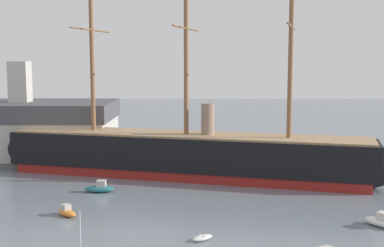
{
  "coord_description": "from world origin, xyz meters",
  "views": [
    {
      "loc": [
        -1.68,
        -28.37,
        17.01
      ],
      "look_at": [
        -2.33,
        31.99,
        9.56
      ],
      "focal_mm": 47.49,
      "sensor_mm": 36.0,
      "label": 1
    }
  ],
  "objects_px": {
    "tall_ship": "(186,154)",
    "motorboat_mid_right": "(382,222)",
    "dinghy_distant_centre": "(208,151)",
    "motorboat_alongside_bow": "(100,188)",
    "motorboat_alongside_stern": "(368,184)",
    "sailboat_far_left": "(31,163)",
    "motorboat_mid_left": "(67,212)",
    "dockside_warehouse_left": "(7,130)",
    "dinghy_near_centre": "(202,238)"
  },
  "relations": [
    {
      "from": "tall_ship",
      "to": "motorboat_mid_right",
      "type": "xyz_separation_m",
      "value": [
        20.66,
        -22.65,
        -2.84
      ]
    },
    {
      "from": "tall_ship",
      "to": "dinghy_distant_centre",
      "type": "relative_size",
      "value": 21.84
    },
    {
      "from": "tall_ship",
      "to": "motorboat_alongside_bow",
      "type": "distance_m",
      "value": 14.64
    },
    {
      "from": "motorboat_alongside_stern",
      "to": "sailboat_far_left",
      "type": "distance_m",
      "value": 52.22
    },
    {
      "from": "tall_ship",
      "to": "motorboat_mid_right",
      "type": "height_order",
      "value": "tall_ship"
    },
    {
      "from": "sailboat_far_left",
      "to": "motorboat_mid_left",
      "type": "bearing_deg",
      "value": -64.62
    },
    {
      "from": "motorboat_mid_left",
      "to": "motorboat_alongside_stern",
      "type": "distance_m",
      "value": 39.85
    },
    {
      "from": "dockside_warehouse_left",
      "to": "dinghy_near_centre",
      "type": "bearing_deg",
      "value": -50.08
    },
    {
      "from": "dinghy_near_centre",
      "to": "dockside_warehouse_left",
      "type": "bearing_deg",
      "value": 129.92
    },
    {
      "from": "tall_ship",
      "to": "dinghy_near_centre",
      "type": "relative_size",
      "value": 26.86
    },
    {
      "from": "motorboat_alongside_bow",
      "to": "dinghy_near_centre",
      "type": "bearing_deg",
      "value": -53.32
    },
    {
      "from": "tall_ship",
      "to": "motorboat_alongside_stern",
      "type": "bearing_deg",
      "value": -13.62
    },
    {
      "from": "tall_ship",
      "to": "motorboat_alongside_bow",
      "type": "height_order",
      "value": "tall_ship"
    },
    {
      "from": "motorboat_alongside_bow",
      "to": "sailboat_far_left",
      "type": "distance_m",
      "value": 22.2
    },
    {
      "from": "sailboat_far_left",
      "to": "motorboat_mid_right",
      "type": "bearing_deg",
      "value": -33.29
    },
    {
      "from": "dinghy_near_centre",
      "to": "dinghy_distant_centre",
      "type": "bearing_deg",
      "value": 88.13
    },
    {
      "from": "dinghy_distant_centre",
      "to": "dockside_warehouse_left",
      "type": "relative_size",
      "value": 0.07
    },
    {
      "from": "sailboat_far_left",
      "to": "dockside_warehouse_left",
      "type": "distance_m",
      "value": 9.34
    },
    {
      "from": "motorboat_alongside_bow",
      "to": "dinghy_distant_centre",
      "type": "relative_size",
      "value": 1.31
    },
    {
      "from": "dinghy_near_centre",
      "to": "sailboat_far_left",
      "type": "relative_size",
      "value": 0.42
    },
    {
      "from": "dinghy_near_centre",
      "to": "dinghy_distant_centre",
      "type": "xyz_separation_m",
      "value": [
        1.52,
        46.67,
        0.07
      ]
    },
    {
      "from": "motorboat_mid_left",
      "to": "sailboat_far_left",
      "type": "distance_m",
      "value": 29.84
    },
    {
      "from": "motorboat_alongside_bow",
      "to": "dockside_warehouse_left",
      "type": "bearing_deg",
      "value": 132.28
    },
    {
      "from": "motorboat_alongside_bow",
      "to": "sailboat_far_left",
      "type": "bearing_deg",
      "value": 130.68
    },
    {
      "from": "sailboat_far_left",
      "to": "dockside_warehouse_left",
      "type": "xyz_separation_m",
      "value": [
        -5.93,
        5.6,
        4.55
      ]
    },
    {
      "from": "tall_ship",
      "to": "sailboat_far_left",
      "type": "bearing_deg",
      "value": 163.21
    },
    {
      "from": "motorboat_alongside_stern",
      "to": "dockside_warehouse_left",
      "type": "relative_size",
      "value": 0.09
    },
    {
      "from": "dockside_warehouse_left",
      "to": "motorboat_mid_left",
      "type": "bearing_deg",
      "value": -60.1
    },
    {
      "from": "motorboat_mid_right",
      "to": "motorboat_alongside_bow",
      "type": "relative_size",
      "value": 1.01
    },
    {
      "from": "sailboat_far_left",
      "to": "dockside_warehouse_left",
      "type": "bearing_deg",
      "value": 136.64
    },
    {
      "from": "motorboat_alongside_bow",
      "to": "motorboat_alongside_stern",
      "type": "xyz_separation_m",
      "value": [
        35.91,
        3.11,
        -0.09
      ]
    },
    {
      "from": "dinghy_near_centre",
      "to": "motorboat_mid_right",
      "type": "bearing_deg",
      "value": 12.8
    },
    {
      "from": "motorboat_alongside_stern",
      "to": "sailboat_far_left",
      "type": "relative_size",
      "value": 0.61
    },
    {
      "from": "motorboat_mid_left",
      "to": "dinghy_distant_centre",
      "type": "xyz_separation_m",
      "value": [
        16.42,
        39.06,
        -0.11
      ]
    },
    {
      "from": "dinghy_near_centre",
      "to": "motorboat_mid_left",
      "type": "bearing_deg",
      "value": 152.92
    },
    {
      "from": "dinghy_distant_centre",
      "to": "motorboat_mid_right",
      "type": "bearing_deg",
      "value": -68.15
    },
    {
      "from": "dinghy_near_centre",
      "to": "sailboat_far_left",
      "type": "xyz_separation_m",
      "value": [
        -27.68,
        34.57,
        0.21
      ]
    },
    {
      "from": "motorboat_mid_right",
      "to": "dinghy_near_centre",
      "type": "bearing_deg",
      "value": -167.2
    },
    {
      "from": "dockside_warehouse_left",
      "to": "motorboat_mid_right",
      "type": "bearing_deg",
      "value": -34.58
    },
    {
      "from": "dinghy_near_centre",
      "to": "dockside_warehouse_left",
      "type": "xyz_separation_m",
      "value": [
        -33.61,
        40.17,
        4.77
      ]
    },
    {
      "from": "tall_ship",
      "to": "sailboat_far_left",
      "type": "distance_m",
      "value": 26.86
    },
    {
      "from": "motorboat_mid_left",
      "to": "dinghy_distant_centre",
      "type": "height_order",
      "value": "motorboat_mid_left"
    },
    {
      "from": "sailboat_far_left",
      "to": "dockside_warehouse_left",
      "type": "relative_size",
      "value": 0.14
    },
    {
      "from": "motorboat_alongside_bow",
      "to": "dockside_warehouse_left",
      "type": "height_order",
      "value": "dockside_warehouse_left"
    },
    {
      "from": "dinghy_distant_centre",
      "to": "motorboat_mid_left",
      "type": "bearing_deg",
      "value": -112.8
    },
    {
      "from": "motorboat_alongside_stern",
      "to": "dockside_warehouse_left",
      "type": "bearing_deg",
      "value": 161.06
    },
    {
      "from": "tall_ship",
      "to": "motorboat_mid_left",
      "type": "relative_size",
      "value": 20.73
    },
    {
      "from": "motorboat_alongside_stern",
      "to": "dinghy_near_centre",
      "type": "bearing_deg",
      "value": -137.44
    },
    {
      "from": "motorboat_mid_right",
      "to": "motorboat_alongside_bow",
      "type": "bearing_deg",
      "value": 156.94
    },
    {
      "from": "motorboat_mid_right",
      "to": "motorboat_alongside_stern",
      "type": "bearing_deg",
      "value": 75.98
    }
  ]
}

